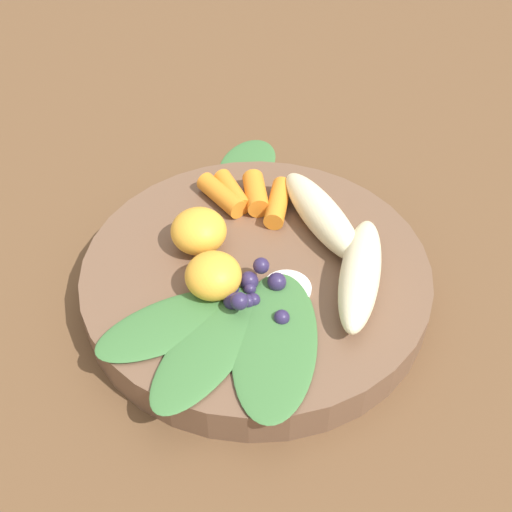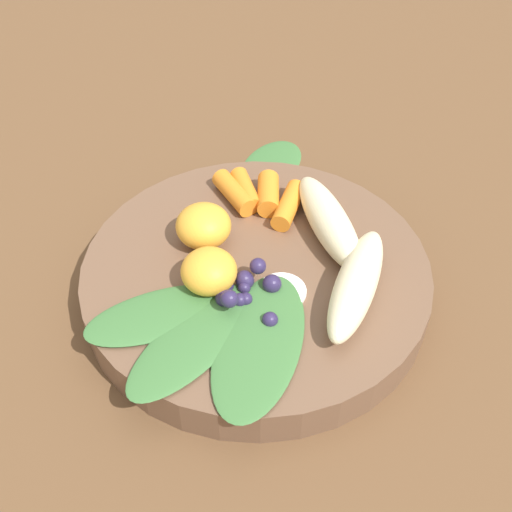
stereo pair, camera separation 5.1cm
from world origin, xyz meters
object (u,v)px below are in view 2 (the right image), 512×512
at_px(orange_segment_near, 209,271).
at_px(kale_leaf_stray, 272,162).
at_px(banana_peeled_left, 329,221).
at_px(banana_peeled_right, 356,284).
at_px(bowl, 256,278).

xyz_separation_m(orange_segment_near, kale_leaf_stray, (-0.17, 0.13, -0.05)).
distance_m(banana_peeled_left, orange_segment_near, 0.11).
bearing_deg(banana_peeled_right, banana_peeled_left, 32.23).
bearing_deg(kale_leaf_stray, bowl, -158.23).
bearing_deg(banana_peeled_left, banana_peeled_right, 174.84).
relative_size(banana_peeled_left, banana_peeled_right, 1.00).
xyz_separation_m(bowl, banana_peeled_right, (0.06, 0.06, 0.03)).
bearing_deg(orange_segment_near, banana_peeled_left, 97.58).
relative_size(banana_peeled_left, kale_leaf_stray, 1.33).
height_order(bowl, orange_segment_near, orange_segment_near).
distance_m(banana_peeled_right, kale_leaf_stray, 0.23).
relative_size(banana_peeled_left, orange_segment_near, 2.75).
distance_m(banana_peeled_left, banana_peeled_right, 0.07).
xyz_separation_m(bowl, orange_segment_near, (0.01, -0.04, 0.03)).
height_order(bowl, banana_peeled_right, banana_peeled_right).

